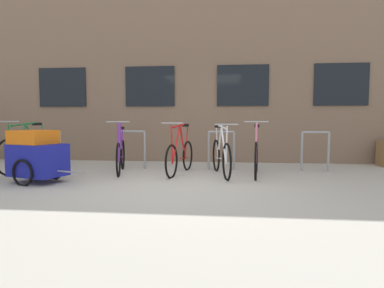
{
  "coord_description": "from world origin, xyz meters",
  "views": [
    {
      "loc": [
        0.81,
        -5.34,
        1.11
      ],
      "look_at": [
        0.07,
        1.6,
        0.59
      ],
      "focal_mm": 30.81,
      "sensor_mm": 36.0,
      "label": 1
    }
  ],
  "objects_px": {
    "bicycle_pink": "(256,155)",
    "bicycle_purple": "(121,154)",
    "bike_trailer": "(37,155)",
    "bicycle_white": "(221,156)",
    "bicycle_red": "(180,155)",
    "bicycle_green": "(27,152)"
  },
  "relations": [
    {
      "from": "bicycle_red",
      "to": "bike_trailer",
      "type": "distance_m",
      "value": 2.66
    },
    {
      "from": "bicycle_red",
      "to": "bike_trailer",
      "type": "xyz_separation_m",
      "value": [
        -2.37,
        -1.21,
        0.1
      ]
    },
    {
      "from": "bicycle_purple",
      "to": "bicycle_white",
      "type": "bearing_deg",
      "value": -3.23
    },
    {
      "from": "bike_trailer",
      "to": "bicycle_green",
      "type": "bearing_deg",
      "value": 128.45
    },
    {
      "from": "bicycle_purple",
      "to": "bicycle_red",
      "type": "relative_size",
      "value": 0.97
    },
    {
      "from": "bicycle_white",
      "to": "bicycle_purple",
      "type": "xyz_separation_m",
      "value": [
        -2.1,
        0.12,
        -0.01
      ]
    },
    {
      "from": "bicycle_white",
      "to": "bicycle_red",
      "type": "xyz_separation_m",
      "value": [
        -0.84,
        0.1,
        -0.01
      ]
    },
    {
      "from": "bicycle_green",
      "to": "bicycle_purple",
      "type": "distance_m",
      "value": 2.05
    },
    {
      "from": "bicycle_red",
      "to": "bicycle_white",
      "type": "bearing_deg",
      "value": -6.93
    },
    {
      "from": "bicycle_pink",
      "to": "bicycle_green",
      "type": "xyz_separation_m",
      "value": [
        -4.85,
        0.01,
        0.01
      ]
    },
    {
      "from": "bicycle_pink",
      "to": "bicycle_red",
      "type": "height_order",
      "value": "bicycle_pink"
    },
    {
      "from": "bicycle_purple",
      "to": "bike_trailer",
      "type": "bearing_deg",
      "value": -131.99
    },
    {
      "from": "bicycle_pink",
      "to": "bicycle_purple",
      "type": "bearing_deg",
      "value": 179.03
    },
    {
      "from": "bicycle_red",
      "to": "bicycle_green",
      "type": "bearing_deg",
      "value": -179.56
    },
    {
      "from": "bicycle_pink",
      "to": "bike_trailer",
      "type": "bearing_deg",
      "value": -163.15
    },
    {
      "from": "bicycle_pink",
      "to": "bike_trailer",
      "type": "distance_m",
      "value": 4.08
    },
    {
      "from": "bicycle_pink",
      "to": "bike_trailer",
      "type": "height_order",
      "value": "bicycle_pink"
    },
    {
      "from": "bicycle_white",
      "to": "bicycle_purple",
      "type": "distance_m",
      "value": 2.1
    },
    {
      "from": "bicycle_pink",
      "to": "bicycle_red",
      "type": "xyz_separation_m",
      "value": [
        -1.54,
        0.03,
        -0.02
      ]
    },
    {
      "from": "bicycle_white",
      "to": "bike_trailer",
      "type": "bearing_deg",
      "value": -160.88
    },
    {
      "from": "bicycle_white",
      "to": "bike_trailer",
      "type": "xyz_separation_m",
      "value": [
        -3.21,
        -1.11,
        0.09
      ]
    },
    {
      "from": "bicycle_purple",
      "to": "bicycle_green",
      "type": "bearing_deg",
      "value": -178.83
    }
  ]
}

